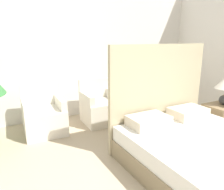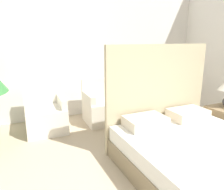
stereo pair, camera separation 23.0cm
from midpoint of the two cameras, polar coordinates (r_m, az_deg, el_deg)
The scene contains 5 objects.
wall_back at distance 4.61m, azimuth -9.67°, elevation 12.54°, with size 10.00×0.06×2.90m.
bed at distance 2.85m, azimuth 22.12°, elevation -14.12°, with size 1.67×2.18×1.52m.
armchair_near_window_left at distance 3.98m, azimuth -18.87°, elevation -5.69°, with size 0.70×0.68×0.82m.
armchair_near_window_right at distance 4.27m, azimuth -4.51°, elevation -3.59°, with size 0.69×0.68×0.82m.
nightstand at distance 4.14m, azimuth 25.11°, elevation -5.75°, with size 0.54×0.43×0.51m.
Camera 1 is at (-1.59, -0.23, 1.60)m, focal length 35.00 mm.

